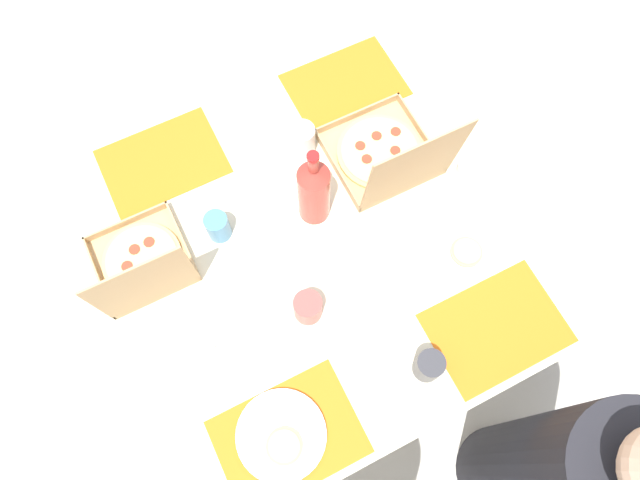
{
  "coord_description": "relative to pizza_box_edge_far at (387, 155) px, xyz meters",
  "views": [
    {
      "loc": [
        0.27,
        0.55,
        2.31
      ],
      "look_at": [
        0.0,
        0.0,
        0.76
      ],
      "focal_mm": 32.52,
      "sensor_mm": 36.0,
      "label": 1
    }
  ],
  "objects": [
    {
      "name": "pizza_box_edge_far",
      "position": [
        0.0,
        0.0,
        0.0
      ],
      "size": [
        0.3,
        0.33,
        0.33
      ],
      "color": "tan",
      "rests_on": "dining_table"
    },
    {
      "name": "cup_dark",
      "position": [
        0.2,
        0.59,
        -0.0
      ],
      "size": [
        0.07,
        0.07,
        0.09
      ],
      "primitive_type": "cylinder",
      "color": "#333338",
      "rests_on": "dining_table"
    },
    {
      "name": "diner_left_seat",
      "position": [
        -0.02,
        0.99,
        -0.26
      ],
      "size": [
        0.32,
        0.32,
        1.23
      ],
      "color": "black",
      "rests_on": "ground_plane"
    },
    {
      "name": "fork_by_far_left",
      "position": [
        -0.27,
        0.49,
        -0.05
      ],
      "size": [
        0.11,
        0.17,
        0.0
      ],
      "primitive_type": "cube",
      "rotation": [
        0.0,
        0.0,
        2.08
      ],
      "color": "#B7B7BC",
      "rests_on": "dining_table"
    },
    {
      "name": "placemat_far_right",
      "position": [
        0.6,
        0.58,
        -0.05
      ],
      "size": [
        0.36,
        0.26,
        0.0
      ],
      "primitive_type": "cube",
      "color": "orange",
      "rests_on": "dining_table"
    },
    {
      "name": "condiment_bowl",
      "position": [
        -0.2,
        0.14,
        -0.03
      ],
      "size": [
        0.07,
        0.07,
        0.05
      ],
      "primitive_type": "cylinder",
      "color": "white",
      "rests_on": "dining_table"
    },
    {
      "name": "fork_by_near_left",
      "position": [
        0.38,
        -0.28,
        -0.05
      ],
      "size": [
        0.04,
        0.19,
        0.0
      ],
      "primitive_type": "cube",
      "rotation": [
        0.0,
        0.0,
        4.87
      ],
      "color": "#B7B7BC",
      "rests_on": "dining_table"
    },
    {
      "name": "dining_table",
      "position": [
        0.29,
        0.14,
        -0.15
      ],
      "size": [
        1.39,
        1.19,
        0.76
      ],
      "color": "#3F3328",
      "rests_on": "ground_plane"
    },
    {
      "name": "cup_red",
      "position": [
        0.41,
        0.31,
        -0.0
      ],
      "size": [
        0.08,
        0.08,
        0.09
      ],
      "primitive_type": "cylinder",
      "color": "#BF4742",
      "rests_on": "dining_table"
    },
    {
      "name": "plate_middle",
      "position": [
        0.62,
        0.57,
        -0.04
      ],
      "size": [
        0.23,
        0.23,
        0.03
      ],
      "color": "white",
      "rests_on": "dining_table"
    },
    {
      "name": "ground_plane",
      "position": [
        0.29,
        0.14,
        -0.81
      ],
      "size": [
        6.0,
        6.0,
        0.0
      ],
      "primitive_type": "plane",
      "color": "beige"
    },
    {
      "name": "fork_by_near_right",
      "position": [
        0.23,
        0.28,
        -0.05
      ],
      "size": [
        0.19,
        0.07,
        0.0
      ],
      "primitive_type": "cube",
      "rotation": [
        0.0,
        0.0,
        0.27
      ],
      "color": "#B7B7BC",
      "rests_on": "dining_table"
    },
    {
      "name": "pizza_box_corner_left",
      "position": [
        0.77,
        -0.0,
        -0.0
      ],
      "size": [
        0.26,
        0.27,
        0.29
      ],
      "color": "tan",
      "rests_on": "dining_table"
    },
    {
      "name": "placemat_near_right",
      "position": [
        0.6,
        -0.31,
        -0.05
      ],
      "size": [
        0.36,
        0.26,
        0.0
      ],
      "primitive_type": "cube",
      "color": "orange",
      "rests_on": "dining_table"
    },
    {
      "name": "soda_bottle",
      "position": [
        0.26,
        0.05,
        0.08
      ],
      "size": [
        0.09,
        0.09,
        0.32
      ],
      "color": "#B2382D",
      "rests_on": "dining_table"
    },
    {
      "name": "placemat_near_left",
      "position": [
        -0.02,
        -0.31,
        -0.05
      ],
      "size": [
        0.36,
        0.26,
        0.0
      ],
      "primitive_type": "cube",
      "color": "orange",
      "rests_on": "dining_table"
    },
    {
      "name": "cup_clear_left",
      "position": [
        0.54,
        -0.01,
        -0.0
      ],
      "size": [
        0.07,
        0.07,
        0.1
      ],
      "primitive_type": "cylinder",
      "color": "teal",
      "rests_on": "dining_table"
    },
    {
      "name": "placemat_far_left",
      "position": [
        -0.02,
        0.58,
        -0.05
      ],
      "size": [
        0.36,
        0.26,
        0.0
      ],
      "primitive_type": "cube",
      "color": "orange",
      "rests_on": "dining_table"
    },
    {
      "name": "plate_near_left",
      "position": [
        -0.06,
        0.34,
        -0.04
      ],
      "size": [
        0.23,
        0.23,
        0.03
      ],
      "color": "white",
      "rests_on": "dining_table"
    },
    {
      "name": "fork_by_far_right",
      "position": [
        0.77,
        0.29,
        -0.05
      ],
      "size": [
        0.19,
        0.04,
        0.0
      ],
      "primitive_type": "cube",
      "rotation": [
        0.0,
        0.0,
        0.15
      ],
      "color": "#B7B7BC",
      "rests_on": "dining_table"
    },
    {
      "name": "cup_clear_right",
      "position": [
        0.2,
        -0.16,
        0.0
      ],
      "size": [
        0.08,
        0.08,
        0.11
      ],
      "primitive_type": "cylinder",
      "color": "silver",
      "rests_on": "dining_table"
    }
  ]
}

